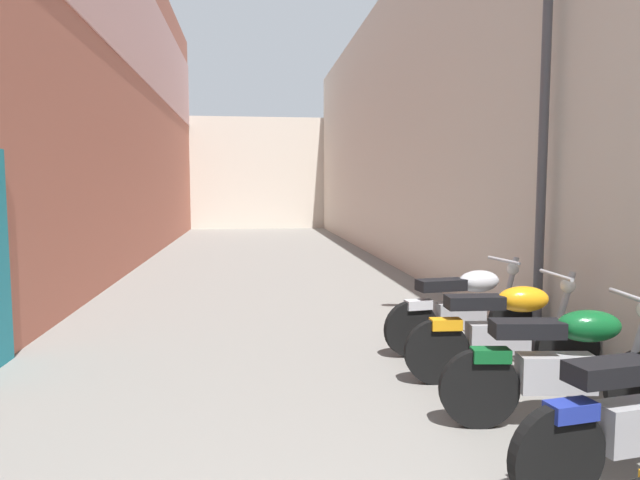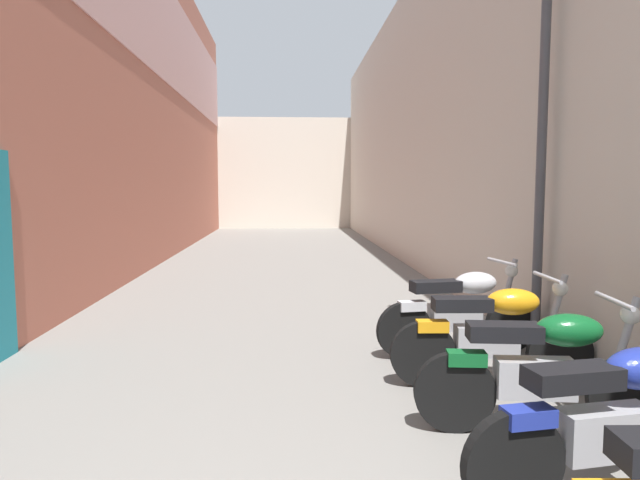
% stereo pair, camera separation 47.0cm
% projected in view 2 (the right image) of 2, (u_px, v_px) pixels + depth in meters
% --- Properties ---
extents(ground_plane, '(40.96, 40.96, 0.00)m').
position_uv_depth(ground_plane, '(282.00, 283.00, 10.71)').
color(ground_plane, slate).
extents(building_left, '(0.45, 24.96, 7.91)m').
position_uv_depth(building_left, '(136.00, 85.00, 12.10)').
color(building_left, '#B76651').
rests_on(building_left, ground).
extents(building_right, '(0.45, 24.96, 6.51)m').
position_uv_depth(building_right, '(422.00, 122.00, 12.57)').
color(building_right, beige).
rests_on(building_right, ground).
extents(building_far_end, '(8.82, 2.00, 4.87)m').
position_uv_depth(building_far_end, '(285.00, 174.00, 25.87)').
color(building_far_end, beige).
rests_on(building_far_end, ground).
extents(motorcycle_third, '(1.84, 0.58, 1.04)m').
position_uv_depth(motorcycle_third, '(615.00, 418.00, 3.21)').
color(motorcycle_third, black).
rests_on(motorcycle_third, ground).
extents(motorcycle_fourth, '(1.85, 0.58, 1.04)m').
position_uv_depth(motorcycle_fourth, '(543.00, 367.00, 4.12)').
color(motorcycle_fourth, black).
rests_on(motorcycle_fourth, ground).
extents(motorcycle_fifth, '(1.85, 0.58, 1.04)m').
position_uv_depth(motorcycle_fifth, '(493.00, 332.00, 5.12)').
color(motorcycle_fifth, black).
rests_on(motorcycle_fifth, ground).
extents(motorcycle_sixth, '(1.84, 0.58, 1.04)m').
position_uv_depth(motorcycle_sixth, '(460.00, 309.00, 6.10)').
color(motorcycle_sixth, black).
rests_on(motorcycle_sixth, ground).
extents(street_lamp, '(0.79, 0.18, 4.97)m').
position_uv_depth(street_lamp, '(536.00, 82.00, 5.82)').
color(street_lamp, '#47474C').
rests_on(street_lamp, ground).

